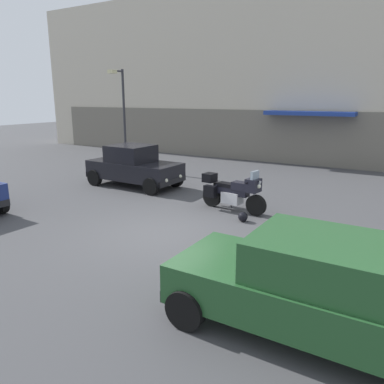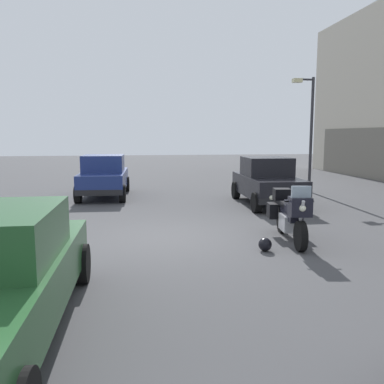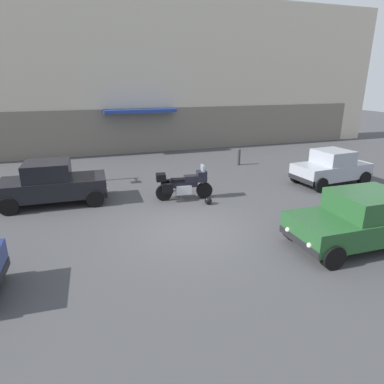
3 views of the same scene
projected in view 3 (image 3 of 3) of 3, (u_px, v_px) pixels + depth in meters
ground_plane at (189, 231)px, 10.44m from camera, size 80.00×80.00×0.00m
building_facade_rear at (123, 77)px, 21.07m from camera, size 36.93×3.40×9.45m
motorcycle at (183, 184)px, 13.00m from camera, size 2.26×0.88×1.36m
helmet at (208, 201)px, 12.62m from camera, size 0.28×0.28×0.28m
car_hatchback_near at (52, 183)px, 12.47m from camera, size 3.92×1.90×1.64m
car_sedan_far at (367, 219)px, 9.36m from camera, size 4.60×1.97×1.56m
car_compact_side at (331, 168)px, 14.88m from camera, size 3.57×1.95×1.56m
bollard_curbside at (239, 156)px, 18.37m from camera, size 0.16×0.16×0.92m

